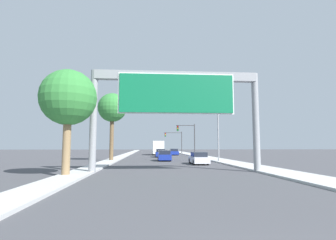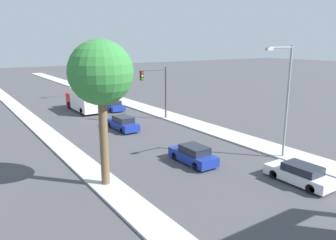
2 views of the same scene
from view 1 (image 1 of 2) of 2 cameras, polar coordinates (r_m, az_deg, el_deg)
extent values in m
cube|color=#BEBEBE|center=(63.27, 4.84, -7.43)|extent=(3.00, 120.00, 0.15)
cube|color=#BEBEBE|center=(62.69, -8.95, -7.40)|extent=(2.00, 120.00, 0.15)
cylinder|color=gray|center=(20.98, -15.96, -0.17)|extent=(0.54, 0.54, 7.98)
cylinder|color=gray|center=(22.28, 18.58, -0.40)|extent=(0.54, 0.54, 7.98)
cube|color=gray|center=(21.30, 1.82, 9.49)|extent=(12.90, 0.60, 0.70)
cube|color=white|center=(20.68, 1.92, 5.78)|extent=(9.12, 0.08, 3.23)
cube|color=#0F6B42|center=(20.63, 1.93, 5.81)|extent=(8.92, 0.16, 3.03)
cube|color=navy|center=(59.27, 1.27, -7.14)|extent=(1.84, 4.55, 0.70)
cube|color=#1E232D|center=(59.03, 1.29, -6.54)|extent=(1.62, 2.37, 0.54)
cylinder|color=black|center=(60.61, 0.38, -7.30)|extent=(0.22, 0.64, 0.64)
cylinder|color=black|center=(60.76, 1.91, -7.29)|extent=(0.22, 0.64, 0.64)
cylinder|color=black|center=(57.80, 0.61, -7.38)|extent=(0.22, 0.64, 0.64)
cylinder|color=black|center=(57.96, 2.21, -7.37)|extent=(0.22, 0.64, 0.64)
cube|color=navy|center=(36.69, -0.83, -8.04)|extent=(1.71, 4.26, 0.72)
cube|color=#1E232D|center=(36.45, -0.81, -7.06)|extent=(1.51, 2.22, 0.55)
cylinder|color=black|center=(37.98, -2.09, -8.28)|extent=(0.22, 0.64, 0.64)
cylinder|color=black|center=(38.06, 0.18, -8.28)|extent=(0.22, 0.64, 0.64)
cylinder|color=black|center=(35.34, -1.92, -8.48)|extent=(0.22, 0.64, 0.64)
cylinder|color=black|center=(35.43, 0.51, -8.47)|extent=(0.22, 0.64, 0.64)
cube|color=navy|center=(48.82, -1.69, -7.42)|extent=(1.72, 4.75, 0.75)
cube|color=#1E232D|center=(48.57, -1.67, -6.65)|extent=(1.52, 2.47, 0.57)
cylinder|color=black|center=(50.27, -2.63, -7.63)|extent=(0.22, 0.64, 0.64)
cylinder|color=black|center=(50.33, -0.90, -7.64)|extent=(0.22, 0.64, 0.64)
cylinder|color=black|center=(47.33, -2.53, -7.76)|extent=(0.22, 0.64, 0.64)
cylinder|color=black|center=(47.40, -0.69, -7.76)|extent=(0.22, 0.64, 0.64)
cube|color=silver|center=(30.27, 6.66, -8.56)|extent=(1.71, 4.48, 0.67)
cube|color=#1E232D|center=(30.02, 6.73, -7.45)|extent=(1.50, 2.33, 0.52)
cylinder|color=black|center=(31.52, 4.84, -8.80)|extent=(0.22, 0.64, 0.64)
cylinder|color=black|center=(31.78, 7.52, -8.75)|extent=(0.22, 0.64, 0.64)
cylinder|color=black|center=(28.78, 5.73, -9.10)|extent=(0.22, 0.64, 0.64)
cylinder|color=black|center=(29.07, 8.65, -9.03)|extent=(0.22, 0.64, 0.64)
cube|color=red|center=(63.51, -2.28, -6.41)|extent=(2.26, 2.19, 1.84)
cube|color=silver|center=(59.59, -2.15, -5.98)|extent=(2.45, 5.64, 2.84)
cylinder|color=black|center=(63.39, -3.27, -7.06)|extent=(0.28, 1.00, 1.00)
cylinder|color=black|center=(63.46, -1.29, -7.06)|extent=(0.28, 1.00, 1.00)
cylinder|color=black|center=(58.17, -3.18, -7.18)|extent=(0.28, 1.00, 1.00)
cylinder|color=black|center=(58.26, -1.03, -7.19)|extent=(0.28, 1.00, 1.00)
cylinder|color=#3D3D3F|center=(51.25, 5.82, -4.39)|extent=(0.20, 0.20, 6.34)
cylinder|color=#3D3D3F|center=(51.11, 3.80, -1.18)|extent=(3.59, 0.14, 0.14)
cube|color=black|center=(50.88, 2.13, -1.82)|extent=(0.35, 0.28, 1.05)
cylinder|color=red|center=(50.74, 2.14, -1.41)|extent=(0.22, 0.04, 0.22)
cylinder|color=yellow|center=(50.72, 2.15, -1.80)|extent=(0.22, 0.04, 0.22)
cylinder|color=green|center=(50.70, 2.15, -2.20)|extent=(0.22, 0.04, 0.22)
cylinder|color=#3D3D3F|center=(71.02, 3.00, -4.92)|extent=(0.20, 0.20, 5.91)
cylinder|color=#3D3D3F|center=(70.84, 1.04, -2.78)|extent=(4.84, 0.14, 0.14)
cube|color=black|center=(70.65, -0.60, -3.24)|extent=(0.35, 0.28, 1.05)
cylinder|color=red|center=(70.51, -0.59, -2.95)|extent=(0.22, 0.04, 0.22)
cylinder|color=yellow|center=(70.49, -0.59, -3.23)|extent=(0.22, 0.04, 0.22)
cylinder|color=green|center=(70.48, -0.59, -3.52)|extent=(0.22, 0.04, 0.22)
cylinder|color=#8C704C|center=(19.07, -21.16, -3.37)|extent=(0.53, 0.53, 5.39)
sphere|color=#337F38|center=(19.35, -20.87, 4.62)|extent=(3.84, 3.84, 3.84)
cylinder|color=brown|center=(36.95, -12.15, -3.00)|extent=(0.54, 0.54, 7.38)
sphere|color=#337F38|center=(37.30, -12.03, 2.67)|extent=(4.00, 4.00, 4.00)
cylinder|color=gray|center=(34.72, 10.86, -1.57)|extent=(0.18, 0.18, 8.94)
cylinder|color=gray|center=(34.97, 8.67, 5.51)|extent=(2.59, 0.12, 0.12)
cube|color=#B2B2A8|center=(34.69, 6.57, 5.40)|extent=(0.60, 0.28, 0.20)
camera|label=2|loc=(23.07, -39.16, 13.51)|focal=35.00mm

